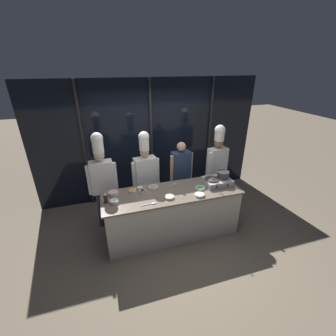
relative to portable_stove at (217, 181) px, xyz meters
The scene contains 22 objects.
ground_plane 1.31m from the portable_stove, behind, with size 24.00×24.00×0.00m, color #7F705B.
window_wall_back 1.82m from the portable_stove, 120.01° to the left, with size 5.06×0.09×2.70m.
demo_counter 1.02m from the portable_stove, behind, with size 2.43×0.78×0.91m.
portable_stove is the anchor object (origin of this frame).
frying_pan 0.14m from the portable_stove, behind, with size 0.27×0.47×0.05m.
stock_pot 0.17m from the portable_stove, ahead, with size 0.24×0.22×0.12m.
squeeze_bottle_soy 2.01m from the portable_stove, behind, with size 0.06×0.06×0.18m.
prep_bowl_noodles 1.02m from the portable_stove, 168.20° to the right, with size 0.17×0.17×0.04m.
prep_bowl_carrots 1.56m from the portable_stove, behind, with size 0.13×0.13×0.04m.
prep_bowl_shrimp 1.89m from the portable_stove, behind, with size 0.17×0.17×0.06m.
prep_bowl_scallions 0.39m from the portable_stove, 167.76° to the right, with size 0.17×0.17×0.04m.
prep_bowl_soy_glaze 1.39m from the portable_stove, behind, with size 0.11×0.11×0.06m.
prep_bowl_mushrooms 1.19m from the portable_stove, behind, with size 0.16×0.16×0.05m.
prep_bowl_rice 1.89m from the portable_stove, behind, with size 0.15×0.15×0.05m.
prep_bowl_bean_sprouts 1.42m from the portable_stove, behind, with size 0.10×0.10×0.06m.
prep_bowl_garlic 0.57m from the portable_stove, 148.74° to the right, with size 0.17×0.17×0.04m.
serving_spoon_slotted 1.34m from the portable_stove, 167.29° to the right, with size 0.27×0.06×0.02m.
serving_spoon_solid 0.81m from the portable_stove, 165.77° to the left, with size 0.24×0.13×0.02m.
chef_head 2.12m from the portable_stove, 163.96° to the left, with size 0.53×0.22×1.90m.
chef_sous 1.37m from the portable_stove, 152.92° to the left, with size 0.55×0.27×1.84m.
person_guest 0.80m from the portable_stove, 126.96° to the left, with size 0.50×0.24×1.56m.
chef_line 0.64m from the portable_stove, 63.02° to the left, with size 0.51×0.27×1.87m.
Camera 1 is at (-1.06, -3.21, 2.94)m, focal length 24.00 mm.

